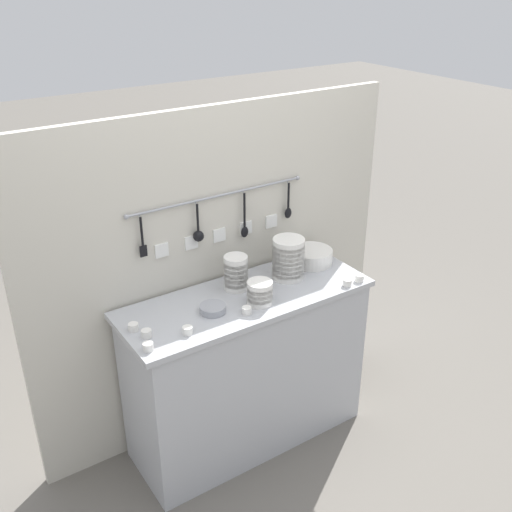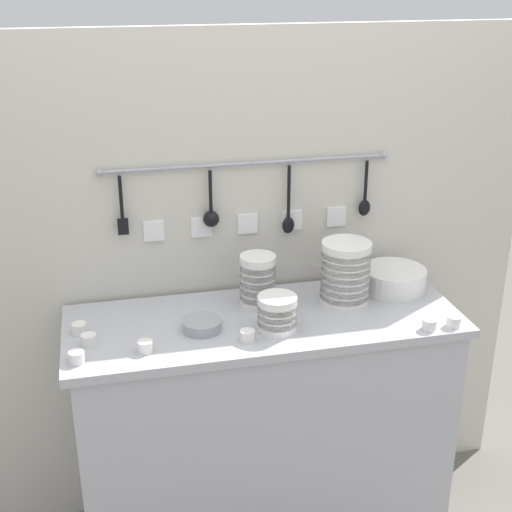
{
  "view_description": "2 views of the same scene",
  "coord_description": "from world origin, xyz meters",
  "views": [
    {
      "loc": [
        -1.4,
        -2.19,
        2.42
      ],
      "look_at": [
        0.05,
        -0.02,
        1.13
      ],
      "focal_mm": 42.0,
      "sensor_mm": 36.0,
      "label": 1
    },
    {
      "loc": [
        -0.5,
        -2.04,
        1.99
      ],
      "look_at": [
        -0.03,
        -0.03,
        1.14
      ],
      "focal_mm": 50.0,
      "sensor_mm": 36.0,
      "label": 2
    }
  ],
  "objects": [
    {
      "name": "bowl_stack_nested_right",
      "position": [
        0.02,
        -0.09,
        0.97
      ],
      "size": [
        0.13,
        0.13,
        0.12
      ],
      "color": "silver",
      "rests_on": "counter"
    },
    {
      "name": "steel_mixing_bowl",
      "position": [
        -0.21,
        -0.04,
        0.92
      ],
      "size": [
        0.13,
        0.13,
        0.03
      ],
      "color": "#93969E",
      "rests_on": "counter"
    },
    {
      "name": "cup_beside_plates",
      "position": [
        0.49,
        -0.2,
        0.92
      ],
      "size": [
        0.05,
        0.05,
        0.04
      ],
      "color": "silver",
      "rests_on": "counter"
    },
    {
      "name": "counter",
      "position": [
        0.0,
        0.0,
        0.45
      ],
      "size": [
        1.31,
        0.48,
        0.91
      ],
      "color": "#ADAFB5",
      "rests_on": "ground"
    },
    {
      "name": "cup_by_caddy",
      "position": [
        -0.09,
        -0.14,
        0.92
      ],
      "size": [
        0.05,
        0.05,
        0.04
      ],
      "color": "silver",
      "rests_on": "counter"
    },
    {
      "name": "back_wall",
      "position": [
        0.0,
        0.28,
        0.91
      ],
      "size": [
        2.11,
        0.09,
        1.81
      ],
      "color": "beige",
      "rests_on": "ground"
    },
    {
      "name": "cup_back_left",
      "position": [
        -0.6,
        -0.15,
        0.92
      ],
      "size": [
        0.05,
        0.05,
        0.04
      ],
      "color": "silver",
      "rests_on": "counter"
    },
    {
      "name": "bowl_stack_wide_centre",
      "position": [
        0.29,
        0.05,
        1.02
      ],
      "size": [
        0.17,
        0.17,
        0.22
      ],
      "color": "silver",
      "rests_on": "counter"
    },
    {
      "name": "cup_mid_row",
      "position": [
        -0.4,
        -0.14,
        0.92
      ],
      "size": [
        0.05,
        0.05,
        0.04
      ],
      "color": "silver",
      "rests_on": "counter"
    },
    {
      "name": "cup_front_left",
      "position": [
        -0.59,
        0.02,
        0.92
      ],
      "size": [
        0.05,
        0.05,
        0.04
      ],
      "color": "silver",
      "rests_on": "counter"
    },
    {
      "name": "bowl_stack_tall_left",
      "position": [
        0.0,
        0.09,
        1.0
      ],
      "size": [
        0.12,
        0.12,
        0.18
      ],
      "color": "silver",
      "rests_on": "counter"
    },
    {
      "name": "cup_edge_far",
      "position": [
        0.58,
        -0.2,
        0.92
      ],
      "size": [
        0.05,
        0.05,
        0.04
      ],
      "color": "silver",
      "rests_on": "counter"
    },
    {
      "name": "plate_stack",
      "position": [
        0.5,
        0.11,
        0.95
      ],
      "size": [
        0.23,
        0.23,
        0.08
      ],
      "color": "silver",
      "rests_on": "counter"
    },
    {
      "name": "cup_back_right",
      "position": [
        -0.57,
        -0.06,
        0.92
      ],
      "size": [
        0.05,
        0.05,
        0.04
      ],
      "color": "silver",
      "rests_on": "counter"
    }
  ]
}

